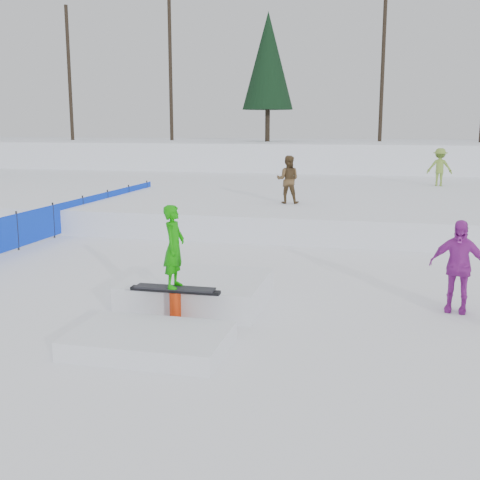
% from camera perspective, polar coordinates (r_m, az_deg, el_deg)
% --- Properties ---
extents(ground, '(120.00, 120.00, 0.00)m').
position_cam_1_polar(ground, '(10.94, -5.02, -7.48)').
color(ground, white).
extents(snow_berm, '(60.00, 14.00, 2.40)m').
position_cam_1_polar(snow_berm, '(40.05, 8.68, 7.53)').
color(snow_berm, white).
rests_on(snow_berm, ground).
extents(snow_midrise, '(50.00, 18.00, 0.80)m').
position_cam_1_polar(snow_midrise, '(26.23, 6.04, 4.15)').
color(snow_midrise, white).
rests_on(snow_midrise, ground).
extents(safety_fence, '(0.05, 16.00, 1.10)m').
position_cam_1_polar(safety_fence, '(19.37, -17.27, 1.79)').
color(safety_fence, '#0A33D4').
rests_on(safety_fence, ground).
extents(treeline, '(40.24, 4.22, 10.50)m').
position_cam_1_polar(treeline, '(38.44, 18.33, 16.31)').
color(treeline, black).
rests_on(treeline, snow_berm).
extents(walker_olive, '(0.81, 0.64, 1.63)m').
position_cam_1_polar(walker_olive, '(20.57, 4.57, 5.73)').
color(walker_olive, brown).
rests_on(walker_olive, snow_midrise).
extents(walker_ygreen, '(1.09, 0.67, 1.65)m').
position_cam_1_polar(walker_ygreen, '(27.92, 18.41, 6.58)').
color(walker_ygreen, olive).
rests_on(walker_ygreen, snow_midrise).
extents(spectator_purple, '(1.09, 0.63, 1.74)m').
position_cam_1_polar(spectator_purple, '(11.82, 19.94, -2.34)').
color(spectator_purple, purple).
rests_on(spectator_purple, ground).
extents(jib_rail_feature, '(2.60, 4.40, 2.11)m').
position_cam_1_polar(jib_rail_feature, '(11.06, -5.15, -5.62)').
color(jib_rail_feature, white).
rests_on(jib_rail_feature, ground).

